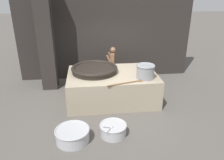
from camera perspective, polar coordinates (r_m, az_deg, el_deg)
ground_plane at (r=7.51m, az=0.00°, el=-4.95°), size 60.00×60.00×0.00m
back_wall at (r=8.95m, az=-1.72°, el=13.91°), size 6.97×0.24×4.24m
support_pillar at (r=8.11m, az=-17.13°, el=12.04°), size 0.54×0.54×4.24m
hearth_platform at (r=7.31m, az=0.00°, el=-1.69°), size 2.88×1.95×0.94m
giant_wok_near at (r=7.22m, az=-4.62°, el=2.84°), size 1.52×1.52×0.20m
stock_pot at (r=6.74m, az=8.71°, el=2.26°), size 0.58×0.58×0.43m
stirring_paddle at (r=6.38m, az=3.97°, el=-0.72°), size 1.10×0.36×0.04m
cook at (r=8.43m, az=0.19°, el=4.10°), size 0.42×0.58×1.48m
prep_bowl_vegetables at (r=5.72m, az=0.29°, el=-12.72°), size 0.70×0.83×0.59m
prep_bowl_meat at (r=5.60m, az=-10.28°, el=-13.81°), size 0.86×0.86×0.34m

